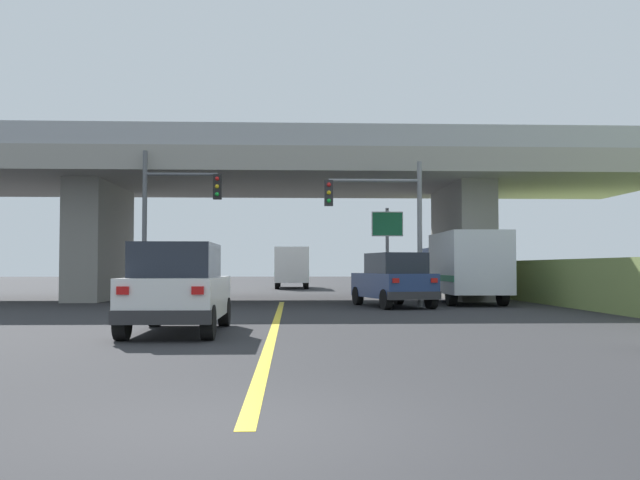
# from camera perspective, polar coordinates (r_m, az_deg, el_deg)

# --- Properties ---
(ground) EXTENTS (160.00, 160.00, 0.00)m
(ground) POSITION_cam_1_polar(r_m,az_deg,el_deg) (32.34, -3.08, -4.90)
(ground) COLOR #2B2B2D
(overpass_bridge) EXTENTS (35.28, 10.83, 7.17)m
(overpass_bridge) POSITION_cam_1_polar(r_m,az_deg,el_deg) (32.51, -3.06, 4.14)
(overpass_bridge) COLOR gray
(overpass_bridge) RESTS_ON ground
(lane_divider_stripe) EXTENTS (0.20, 23.40, 0.01)m
(lane_divider_stripe) POSITION_cam_1_polar(r_m,az_deg,el_deg) (18.07, -3.69, -6.96)
(lane_divider_stripe) COLOR yellow
(lane_divider_stripe) RESTS_ON ground
(suv_lead) EXTENTS (2.00, 4.51, 2.02)m
(suv_lead) POSITION_cam_1_polar(r_m,az_deg,el_deg) (16.00, -11.60, -3.90)
(suv_lead) COLOR silver
(suv_lead) RESTS_ON ground
(suv_crossing) EXTENTS (2.84, 4.64, 2.02)m
(suv_crossing) POSITION_cam_1_polar(r_m,az_deg,el_deg) (26.09, 6.09, -3.29)
(suv_crossing) COLOR navy
(suv_crossing) RESTS_ON ground
(box_truck) EXTENTS (2.33, 6.74, 2.89)m
(box_truck) POSITION_cam_1_polar(r_m,az_deg,el_deg) (29.21, 11.80, -2.12)
(box_truck) COLOR navy
(box_truck) RESTS_ON ground
(traffic_signal_nearside) EXTENTS (3.67, 0.36, 5.46)m
(traffic_signal_nearside) POSITION_cam_1_polar(r_m,az_deg,el_deg) (25.97, 5.49, 2.15)
(traffic_signal_nearside) COLOR slate
(traffic_signal_nearside) RESTS_ON ground
(traffic_signal_farside) EXTENTS (3.01, 0.36, 5.95)m
(traffic_signal_farside) POSITION_cam_1_polar(r_m,az_deg,el_deg) (27.05, -12.28, 2.45)
(traffic_signal_farside) COLOR #56595E
(traffic_signal_farside) RESTS_ON ground
(highway_sign) EXTENTS (1.36, 0.17, 4.04)m
(highway_sign) POSITION_cam_1_polar(r_m,az_deg,el_deg) (29.84, 5.57, 0.47)
(highway_sign) COLOR slate
(highway_sign) RESTS_ON ground
(semi_truck_distant) EXTENTS (2.33, 7.37, 2.87)m
(semi_truck_distant) POSITION_cam_1_polar(r_m,az_deg,el_deg) (49.51, -2.34, -2.21)
(semi_truck_distant) COLOR silver
(semi_truck_distant) RESTS_ON ground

